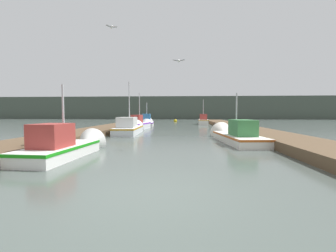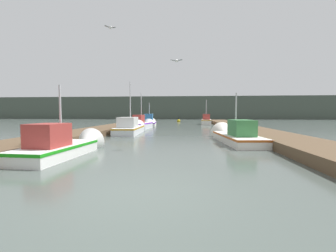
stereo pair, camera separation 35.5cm
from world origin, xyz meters
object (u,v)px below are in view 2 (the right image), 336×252
(fishing_boat_5, at_px, (206,121))
(mooring_piling_2, at_px, (34,143))
(fishing_boat_4, at_px, (149,122))
(seagull_lead, at_px, (176,61))
(mooring_piling_1, at_px, (150,119))
(fishing_boat_1, at_px, (233,135))
(fishing_boat_0, at_px, (66,145))
(mooring_piling_0, at_px, (235,127))
(fishing_boat_2, at_px, (131,128))
(channel_buoy, at_px, (179,121))
(seagull_1, at_px, (110,27))
(fishing_boat_3, at_px, (142,125))

(fishing_boat_5, relative_size, mooring_piling_2, 5.42)
(fishing_boat_4, distance_m, seagull_lead, 18.11)
(mooring_piling_1, bearing_deg, fishing_boat_4, -81.40)
(fishing_boat_5, bearing_deg, fishing_boat_4, -142.83)
(mooring_piling_1, bearing_deg, fishing_boat_1, -68.75)
(fishing_boat_0, relative_size, mooring_piling_0, 4.16)
(mooring_piling_2, distance_m, seagull_lead, 6.95)
(fishing_boat_1, height_order, fishing_boat_2, fishing_boat_2)
(fishing_boat_4, distance_m, channel_buoy, 13.03)
(fishing_boat_0, height_order, mooring_piling_2, fishing_boat_0)
(seagull_lead, bearing_deg, seagull_1, 172.09)
(mooring_piling_2, bearing_deg, mooring_piling_0, 45.43)
(fishing_boat_1, relative_size, fishing_boat_4, 1.10)
(fishing_boat_3, distance_m, fishing_boat_4, 4.95)
(fishing_boat_4, bearing_deg, channel_buoy, 70.21)
(fishing_boat_1, relative_size, mooring_piling_0, 5.51)
(fishing_boat_1, distance_m, channel_buoy, 27.43)
(seagull_1, bearing_deg, mooring_piling_1, 63.28)
(mooring_piling_2, bearing_deg, fishing_boat_3, 84.73)
(mooring_piling_1, distance_m, seagull_lead, 25.69)
(channel_buoy, bearing_deg, mooring_piling_2, -97.82)
(mooring_piling_1, xyz_separation_m, seagull_1, (2.09, -24.32, 5.21))
(fishing_boat_2, distance_m, fishing_boat_4, 9.95)
(fishing_boat_2, relative_size, mooring_piling_2, 5.89)
(mooring_piling_0, height_order, mooring_piling_1, mooring_piling_1)
(fishing_boat_1, height_order, seagull_1, seagull_1)
(mooring_piling_1, bearing_deg, fishing_boat_3, -84.30)
(seagull_1, bearing_deg, fishing_boat_3, 62.43)
(fishing_boat_0, distance_m, mooring_piling_1, 26.99)
(fishing_boat_1, relative_size, mooring_piling_1, 4.47)
(fishing_boat_1, height_order, fishing_boat_4, fishing_boat_4)
(channel_buoy, bearing_deg, fishing_boat_0, -95.75)
(fishing_boat_2, relative_size, mooring_piling_0, 5.11)
(mooring_piling_0, distance_m, seagull_1, 11.75)
(mooring_piling_0, bearing_deg, fishing_boat_1, -102.99)
(mooring_piling_0, xyz_separation_m, seagull_1, (-7.65, -7.14, 5.34))
(fishing_boat_2, xyz_separation_m, fishing_boat_4, (-0.20, 9.95, 0.00))
(fishing_boat_0, xyz_separation_m, channel_buoy, (3.22, 31.94, -0.21))
(channel_buoy, bearing_deg, mooring_piling_1, -131.02)
(fishing_boat_2, distance_m, mooring_piling_0, 8.39)
(channel_buoy, bearing_deg, fishing_boat_1, -81.04)
(fishing_boat_4, relative_size, channel_buoy, 5.07)
(fishing_boat_5, xyz_separation_m, mooring_piling_0, (1.15, -14.38, 0.06))
(fishing_boat_2, relative_size, fishing_boat_4, 1.02)
(fishing_boat_0, distance_m, seagull_1, 6.20)
(channel_buoy, distance_m, seagull_1, 29.94)
(fishing_boat_2, xyz_separation_m, mooring_piling_2, (-1.45, -9.55, 0.05))
(mooring_piling_2, relative_size, seagull_lead, 1.75)
(fishing_boat_3, height_order, fishing_boat_5, fishing_boat_3)
(fishing_boat_3, relative_size, mooring_piling_0, 4.92)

